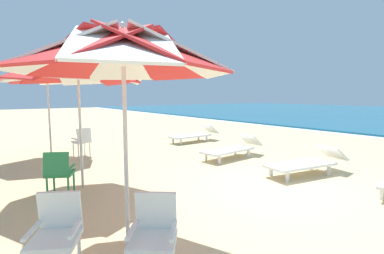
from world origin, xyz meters
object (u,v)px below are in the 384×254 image
at_px(plastic_chair_0, 57,231).
at_px(sun_lounger_2, 233,148).
at_px(beach_umbrella_1, 78,71).
at_px(beach_umbrella_2, 47,75).
at_px(plastic_chair_1, 154,232).
at_px(beach_umbrella_0, 123,54).
at_px(plastic_chair_2, 59,171).
at_px(sun_lounger_3, 194,135).
at_px(plastic_chair_3, 82,140).
at_px(sun_lounger_1, 307,162).

distance_m(plastic_chair_0, sun_lounger_2, 6.15).
height_order(beach_umbrella_1, beach_umbrella_2, beach_umbrella_2).
bearing_deg(beach_umbrella_1, plastic_chair_1, -3.91).
bearing_deg(plastic_chair_0, beach_umbrella_2, 170.65).
xyz_separation_m(beach_umbrella_0, sun_lounger_2, (-2.82, 4.52, -2.02)).
xyz_separation_m(plastic_chair_0, beach_umbrella_2, (-6.19, 1.02, 1.93)).
height_order(beach_umbrella_1, plastic_chair_2, beach_umbrella_1).
height_order(plastic_chair_1, beach_umbrella_2, beach_umbrella_2).
distance_m(plastic_chair_2, sun_lounger_3, 6.73).
distance_m(beach_umbrella_1, sun_lounger_3, 6.39).
bearing_deg(plastic_chair_0, sun_lounger_3, 134.32).
relative_size(beach_umbrella_1, plastic_chair_2, 3.07).
xyz_separation_m(plastic_chair_2, sun_lounger_2, (-0.62, 4.85, -0.22)).
bearing_deg(beach_umbrella_0, sun_lounger_3, 137.47).
height_order(beach_umbrella_0, sun_lounger_3, beach_umbrella_0).
bearing_deg(plastic_chair_2, beach_umbrella_2, 172.16).
height_order(beach_umbrella_2, sun_lounger_3, beach_umbrella_2).
relative_size(plastic_chair_0, beach_umbrella_2, 0.31).
xyz_separation_m(beach_umbrella_0, sun_lounger_3, (-5.82, 5.34, -2.02)).
xyz_separation_m(plastic_chair_0, plastic_chair_3, (-5.79, 1.81, 0.00)).
xyz_separation_m(plastic_chair_0, sun_lounger_3, (-6.02, 6.17, -0.22)).
bearing_deg(sun_lounger_1, beach_umbrella_1, -115.44).
bearing_deg(beach_umbrella_2, plastic_chair_0, -9.35).
bearing_deg(sun_lounger_2, plastic_chair_0, -60.55).
distance_m(plastic_chair_1, beach_umbrella_2, 7.05).
xyz_separation_m(plastic_chair_1, plastic_chair_3, (-6.37, 1.04, 0.00)).
distance_m(plastic_chair_0, sun_lounger_1, 5.54).
distance_m(beach_umbrella_1, sun_lounger_2, 4.80).
distance_m(beach_umbrella_1, sun_lounger_1, 5.36).
distance_m(sun_lounger_1, sun_lounger_3, 5.36).
relative_size(sun_lounger_1, sun_lounger_2, 1.01).
xyz_separation_m(plastic_chair_3, sun_lounger_3, (-0.23, 4.35, -0.22)).
bearing_deg(plastic_chair_1, beach_umbrella_0, 175.67).
xyz_separation_m(beach_umbrella_1, sun_lounger_3, (-3.18, 5.16, -2.03)).
distance_m(beach_umbrella_2, sun_lounger_3, 5.58).
bearing_deg(sun_lounger_3, sun_lounger_2, -15.25).
xyz_separation_m(sun_lounger_1, sun_lounger_3, (-5.32, 0.68, 0.00)).
distance_m(plastic_chair_1, sun_lounger_3, 8.53).
xyz_separation_m(beach_umbrella_2, plastic_chair_3, (0.40, 0.79, -1.93)).
relative_size(plastic_chair_0, plastic_chair_3, 1.00).
bearing_deg(plastic_chair_1, beach_umbrella_1, 176.09).
relative_size(beach_umbrella_0, plastic_chair_2, 3.08).
distance_m(beach_umbrella_0, beach_umbrella_2, 5.99).
height_order(beach_umbrella_0, plastic_chair_0, beach_umbrella_0).
distance_m(beach_umbrella_1, beach_umbrella_2, 3.36).
bearing_deg(plastic_chair_1, plastic_chair_0, -127.06).
xyz_separation_m(plastic_chair_1, sun_lounger_2, (-3.60, 4.58, -0.22)).
bearing_deg(sun_lounger_3, sun_lounger_1, -7.27).
distance_m(beach_umbrella_2, sun_lounger_1, 7.39).
distance_m(beach_umbrella_1, plastic_chair_2, 1.93).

